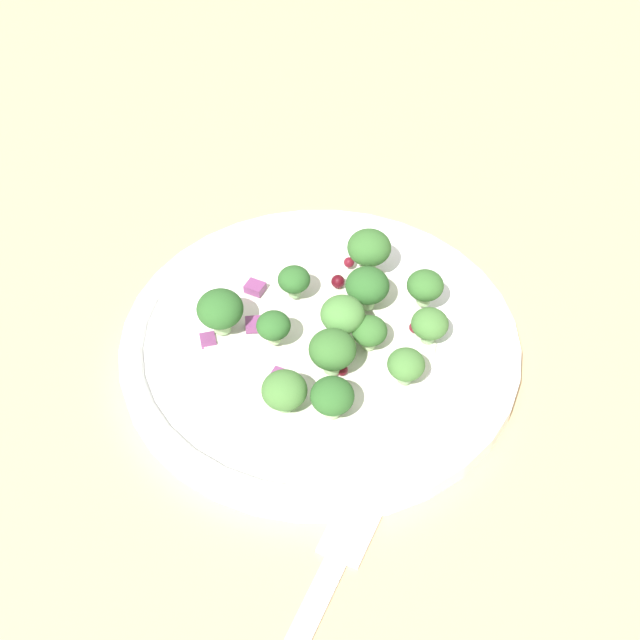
{
  "coord_description": "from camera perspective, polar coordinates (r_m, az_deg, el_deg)",
  "views": [
    {
      "loc": [
        15.55,
        -32.51,
        39.99
      ],
      "look_at": [
        -0.86,
        -1.36,
        2.7
      ],
      "focal_mm": 46.87,
      "sensor_mm": 36.0,
      "label": 1
    }
  ],
  "objects": [
    {
      "name": "broccoli_floret_7",
      "position": [
        0.47,
        0.84,
        -5.26
      ],
      "size": [
        2.49,
        2.49,
        2.53
      ],
      "color": "#ADD18E",
      "rests_on": "plate"
    },
    {
      "name": "ground_plane",
      "position": [
        0.55,
        1.47,
        -2.05
      ],
      "size": [
        180.0,
        180.0,
        2.0
      ],
      "primitive_type": "cube",
      "color": "tan"
    },
    {
      "name": "cranberry_0",
      "position": [
        0.52,
        6.49,
        -0.5
      ],
      "size": [
        0.72,
        0.72,
        0.72
      ],
      "primitive_type": "sphere",
      "color": "maroon",
      "rests_on": "plate"
    },
    {
      "name": "fork",
      "position": [
        0.43,
        -1.45,
        -20.83
      ],
      "size": [
        2.83,
        18.67,
        0.5
      ],
      "color": "silver",
      "rests_on": "ground_plane"
    },
    {
      "name": "cranberry_1",
      "position": [
        0.56,
        1.99,
        3.96
      ],
      "size": [
        0.71,
        0.71,
        0.71
      ],
      "primitive_type": "sphere",
      "color": "maroon",
      "rests_on": "plate"
    },
    {
      "name": "broccoli_floret_4",
      "position": [
        0.5,
        -3.19,
        -0.43
      ],
      "size": [
        2.09,
        2.09,
        2.12
      ],
      "color": "#ADD18E",
      "rests_on": "plate"
    },
    {
      "name": "broccoli_floret_3",
      "position": [
        0.49,
        5.9,
        -3.08
      ],
      "size": [
        2.22,
        2.22,
        2.25
      ],
      "color": "#8EB77A",
      "rests_on": "plate"
    },
    {
      "name": "onion_bit_1",
      "position": [
        0.55,
        -4.54,
        2.13
      ],
      "size": [
        1.22,
        1.05,
        0.55
      ],
      "primitive_type": "cube",
      "rotation": [
        0.0,
        0.0,
        0.04
      ],
      "color": "#843D75",
      "rests_on": "plate"
    },
    {
      "name": "broccoli_floret_8",
      "position": [
        0.55,
        3.37,
        4.91
      ],
      "size": [
        2.88,
        2.88,
        2.92
      ],
      "color": "#ADD18E",
      "rests_on": "plate"
    },
    {
      "name": "broccoli_floret_2",
      "position": [
        0.53,
        7.19,
        2.31
      ],
      "size": [
        2.34,
        2.34,
        2.37
      ],
      "color": "#9EC684",
      "rests_on": "plate"
    },
    {
      "name": "broccoli_floret_0",
      "position": [
        0.53,
        -1.79,
        2.74
      ],
      "size": [
        2.09,
        2.09,
        2.12
      ],
      "color": "#8EB77A",
      "rests_on": "plate"
    },
    {
      "name": "broccoli_floret_6",
      "position": [
        0.5,
        1.55,
        0.33
      ],
      "size": [
        2.71,
        2.71,
        2.74
      ],
      "color": "#ADD18E",
      "rests_on": "plate"
    },
    {
      "name": "broccoli_floret_12",
      "position": [
        0.49,
        0.85,
        -2.08
      ],
      "size": [
        2.8,
        2.8,
        2.83
      ],
      "color": "#9EC684",
      "rests_on": "plate"
    },
    {
      "name": "onion_bit_0",
      "position": [
        0.52,
        -7.65,
        -1.37
      ],
      "size": [
        1.44,
        1.45,
        0.33
      ],
      "primitive_type": "cube",
      "rotation": [
        0.0,
        0.0,
        2.29
      ],
      "color": "#843D75",
      "rests_on": "plate"
    },
    {
      "name": "dressing_pool",
      "position": [
        0.52,
        0.0,
        -1.05
      ],
      "size": [
        14.53,
        14.53,
        0.2
      ],
      "primitive_type": "cylinder",
      "color": "white",
      "rests_on": "plate"
    },
    {
      "name": "broccoli_floret_1",
      "position": [
        0.51,
        -6.83,
        0.7
      ],
      "size": [
        2.88,
        2.88,
        2.92
      ],
      "color": "#9EC684",
      "rests_on": "plate"
    },
    {
      "name": "broccoli_floret_5",
      "position": [
        0.47,
        -2.4,
        -4.88
      ],
      "size": [
        2.63,
        2.63,
        2.66
      ],
      "color": "#8EB77A",
      "rests_on": "plate"
    },
    {
      "name": "plate",
      "position": [
        0.53,
        0.0,
        -1.37
      ],
      "size": [
        25.05,
        25.05,
        1.7
      ],
      "color": "white",
      "rests_on": "ground_plane"
    },
    {
      "name": "broccoli_floret_10",
      "position": [
        0.5,
        3.39,
        -0.79
      ],
      "size": [
        2.18,
        2.18,
        2.21
      ],
      "color": "#ADD18E",
      "rests_on": "plate"
    },
    {
      "name": "broccoli_floret_11",
      "position": [
        0.51,
        7.5,
        -0.3
      ],
      "size": [
        2.3,
        2.3,
        2.33
      ],
      "color": "#8EB77A",
      "rests_on": "plate"
    },
    {
      "name": "onion_bit_3",
      "position": [
        0.52,
        -4.39,
        -0.29
      ],
      "size": [
        1.68,
        1.61,
        0.52
      ],
      "primitive_type": "cube",
      "rotation": [
        0.0,
        0.0,
        2.15
      ],
      "color": "#843D75",
      "rests_on": "plate"
    },
    {
      "name": "broccoli_floret_9",
      "position": [
        0.52,
        3.25,
        2.31
      ],
      "size": [
        2.78,
        2.78,
        2.82
      ],
      "color": "#9EC684",
      "rests_on": "plate"
    },
    {
      "name": "cranberry_2",
      "position": [
        0.5,
        1.49,
        -3.41
      ],
      "size": [
        0.75,
        0.75,
        0.75
      ],
      "primitive_type": "sphere",
      "color": "maroon",
      "rests_on": "plate"
    },
    {
      "name": "cranberry_3",
      "position": [
        0.55,
        1.23,
        2.65
      ],
      "size": [
        0.89,
        0.89,
        0.89
      ],
      "primitive_type": "sphere",
      "color": "#4C0A14",
      "rests_on": "plate"
    },
    {
      "name": "onion_bit_2",
      "position": [
        0.5,
        -2.66,
        -3.78
      ],
      "size": [
        1.23,
        0.92,
        0.31
      ],
      "primitive_type": "cube",
      "rotation": [
        0.0,
        0.0,
        1.62
      ],
      "color": "#843D75",
      "rests_on": "plate"
    }
  ]
}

